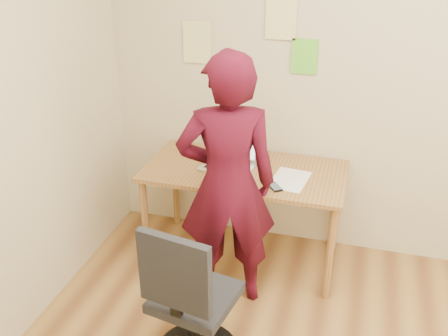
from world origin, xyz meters
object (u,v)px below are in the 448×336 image
(desk, at_px, (245,180))
(laptop, at_px, (230,159))
(person, at_px, (227,185))
(office_chair, at_px, (190,308))
(phone, at_px, (275,187))

(desk, height_order, laptop, laptop)
(laptop, height_order, person, person)
(laptop, bearing_deg, person, -68.91)
(laptop, bearing_deg, office_chair, -77.90)
(laptop, distance_m, person, 0.49)
(desk, distance_m, office_chair, 1.11)
(phone, height_order, person, person)
(office_chair, xyz_separation_m, person, (0.03, 0.64, 0.44))
(laptop, bearing_deg, desk, -7.97)
(laptop, relative_size, office_chair, 0.42)
(office_chair, bearing_deg, person, 97.38)
(person, bearing_deg, laptop, -95.82)
(laptop, distance_m, office_chair, 1.19)
(desk, height_order, office_chair, office_chair)
(person, bearing_deg, desk, -109.55)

